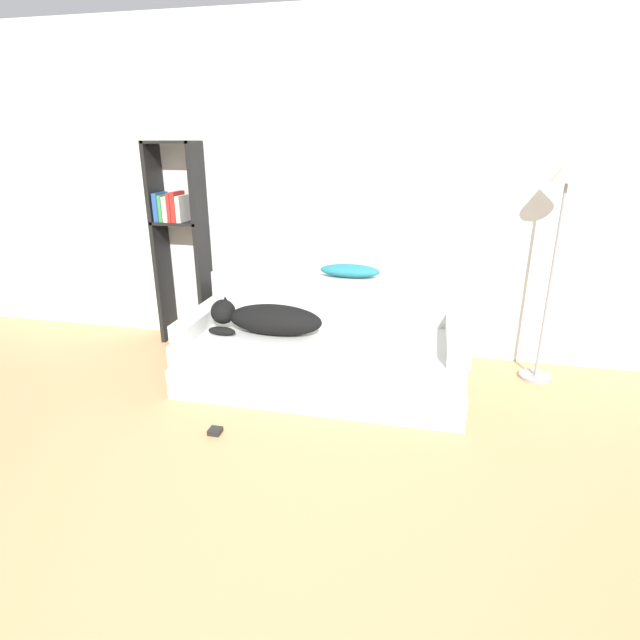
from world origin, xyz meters
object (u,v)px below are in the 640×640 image
Objects in this scene: laptop at (357,339)px; floor_lamp at (562,211)px; couch at (323,360)px; power_adapter at (215,431)px; bookshelf at (179,232)px; dog at (266,319)px; throw_pillow at (350,271)px.

laptop is 0.19× the size of floor_lamp.
power_adapter is (-0.51, -0.81, -0.18)m from couch.
floor_lamp is at bearing 31.32° from power_adapter.
bookshelf is 1.95m from power_adapter.
dog is 2.21m from floor_lamp.
couch is 0.34m from laptop.
throw_pillow is 0.29× the size of floor_lamp.
throw_pillow is at bearing -178.26° from floor_lamp.
dog is at bearing -165.08° from floor_lamp.
bookshelf is (-1.53, 0.19, 0.21)m from throw_pillow.
couch is 6.54× the size of laptop.
power_adapter is at bearing -148.68° from floor_lamp.
power_adapter is at bearing -117.23° from throw_pillow.
bookshelf reaches higher than dog.
laptop reaches higher than power_adapter.
floor_lamp reaches higher than throw_pillow.
bookshelf is 22.49× the size of power_adapter.
couch is 1.73m from bookshelf.
laptop is 1.67m from floor_lamp.
floor_lamp is (1.47, 0.04, 0.49)m from throw_pillow.
bookshelf reaches higher than couch.
dog is at bearing -137.44° from throw_pillow.
throw_pillow is 1.56m from bookshelf.
power_adapter is (-0.77, -0.77, -0.39)m from laptop.
throw_pillow is (0.12, 0.42, 0.59)m from couch.
bookshelf is at bearing 153.59° from laptop.
dog is at bearing 82.06° from power_adapter.
throw_pillow reaches higher than dog.
throw_pillow reaches higher than power_adapter.
throw_pillow is at bearing 73.95° from couch.
floor_lamp is at bearing 14.92° from dog.
couch is at bearing 9.16° from dog.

